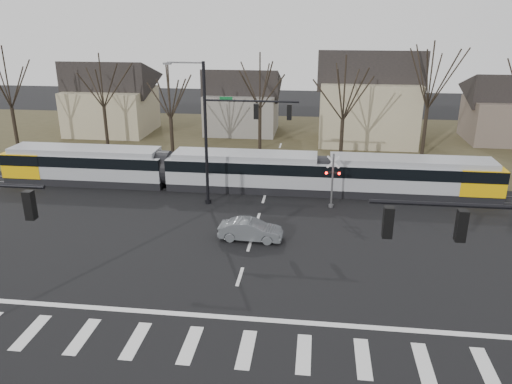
# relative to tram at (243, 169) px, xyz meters

# --- Properties ---
(ground) EXTENTS (140.00, 140.00, 0.00)m
(ground) POSITION_rel_tram_xyz_m (1.91, -16.00, -1.61)
(ground) COLOR black
(grass_verge) EXTENTS (140.00, 28.00, 0.01)m
(grass_verge) POSITION_rel_tram_xyz_m (1.91, 16.00, -1.61)
(grass_verge) COLOR #38331E
(grass_verge) RESTS_ON ground
(crosswalk) EXTENTS (27.00, 2.60, 0.01)m
(crosswalk) POSITION_rel_tram_xyz_m (1.91, -20.00, -1.61)
(crosswalk) COLOR silver
(crosswalk) RESTS_ON ground
(stop_line) EXTENTS (28.00, 0.35, 0.01)m
(stop_line) POSITION_rel_tram_xyz_m (1.91, -17.80, -1.61)
(stop_line) COLOR silver
(stop_line) RESTS_ON ground
(lane_dashes) EXTENTS (0.18, 30.00, 0.01)m
(lane_dashes) POSITION_rel_tram_xyz_m (1.91, -0.00, -1.61)
(lane_dashes) COLOR silver
(lane_dashes) RESTS_ON ground
(rail_pair) EXTENTS (90.00, 1.52, 0.06)m
(rail_pair) POSITION_rel_tram_xyz_m (1.91, -0.20, -1.58)
(rail_pair) COLOR #59595E
(rail_pair) RESTS_ON ground
(tram) EXTENTS (39.07, 2.90, 2.96)m
(tram) POSITION_rel_tram_xyz_m (0.00, 0.00, 0.00)
(tram) COLOR gray
(tram) RESTS_ON ground
(sedan) EXTENTS (1.69, 4.04, 1.29)m
(sedan) POSITION_rel_tram_xyz_m (1.86, -9.34, -0.97)
(sedan) COLOR #585C60
(sedan) RESTS_ON ground
(signal_pole_near_right) EXTENTS (6.72, 0.44, 8.00)m
(signal_pole_near_right) POSITION_rel_tram_xyz_m (12.02, -22.00, 3.55)
(signal_pole_near_right) COLOR black
(signal_pole_near_right) RESTS_ON ground
(signal_pole_far) EXTENTS (9.28, 0.44, 10.20)m
(signal_pole_far) POSITION_rel_tram_xyz_m (-0.50, -3.50, 4.09)
(signal_pole_far) COLOR black
(signal_pole_far) RESTS_ON ground
(rail_crossing_signal) EXTENTS (1.08, 0.36, 4.00)m
(rail_crossing_signal) POSITION_rel_tram_xyz_m (6.91, -3.21, 0.27)
(rail_crossing_signal) COLOR #59595B
(rail_crossing_signal) RESTS_ON ground
(tree_row) EXTENTS (59.20, 7.20, 10.00)m
(tree_row) POSITION_rel_tram_xyz_m (3.91, 10.00, 3.39)
(tree_row) COLOR black
(tree_row) RESTS_ON ground
(house_a) EXTENTS (9.72, 8.64, 8.60)m
(house_a) POSITION_rel_tram_xyz_m (-18.09, 18.00, 2.85)
(house_a) COLOR tan
(house_a) RESTS_ON ground
(house_b) EXTENTS (8.64, 7.56, 7.65)m
(house_b) POSITION_rel_tram_xyz_m (-3.09, 20.00, 2.36)
(house_b) COLOR slate
(house_b) RESTS_ON ground
(house_c) EXTENTS (10.80, 8.64, 10.10)m
(house_c) POSITION_rel_tram_xyz_m (10.91, 17.00, 3.62)
(house_c) COLOR tan
(house_c) RESTS_ON ground
(house_d) EXTENTS (8.64, 7.56, 7.65)m
(house_d) POSITION_rel_tram_xyz_m (25.91, 19.00, 2.36)
(house_d) COLOR brown
(house_d) RESTS_ON ground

